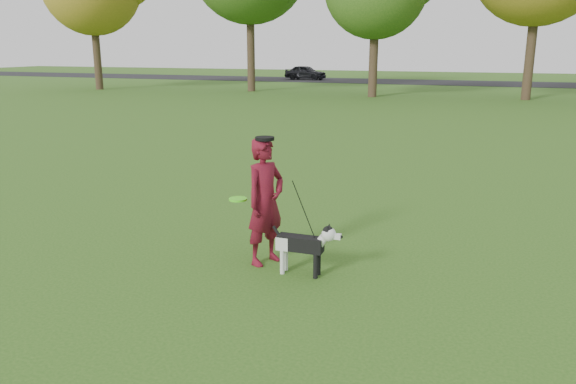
% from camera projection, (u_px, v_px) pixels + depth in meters
% --- Properties ---
extents(ground, '(120.00, 120.00, 0.00)m').
position_uv_depth(ground, '(270.00, 277.00, 6.87)').
color(ground, '#285116').
rests_on(ground, ground).
extents(road, '(120.00, 7.00, 0.02)m').
position_uv_depth(road, '(462.00, 83.00, 43.27)').
color(road, black).
rests_on(road, ground).
extents(man, '(0.60, 0.71, 1.64)m').
position_uv_depth(man, '(265.00, 202.00, 7.13)').
color(man, '#520B1F').
rests_on(man, ground).
extents(dog, '(0.90, 0.18, 0.68)m').
position_uv_depth(dog, '(306.00, 243.00, 6.82)').
color(dog, black).
rests_on(dog, ground).
extents(car_left, '(3.63, 1.78, 1.19)m').
position_uv_depth(car_left, '(306.00, 72.00, 47.30)').
color(car_left, black).
rests_on(car_left, road).
extents(man_held_items, '(1.18, 0.37, 1.19)m').
position_uv_depth(man_held_items, '(300.00, 207.00, 6.84)').
color(man_held_items, '#53F51E').
rests_on(man_held_items, ground).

